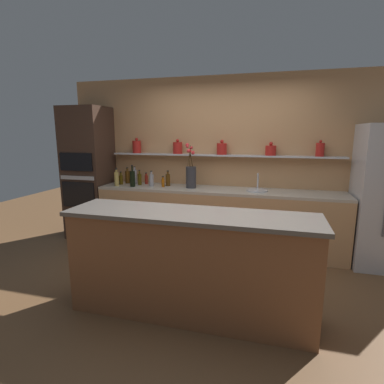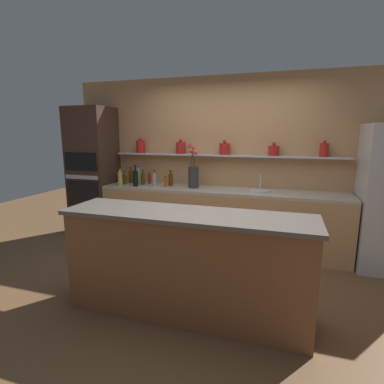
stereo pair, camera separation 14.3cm
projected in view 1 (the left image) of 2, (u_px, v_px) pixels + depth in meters
name	position (u px, v px, depth m)	size (l,w,h in m)	color
ground_plane	(203.00, 286.00, 3.46)	(12.00, 12.00, 0.00)	brown
back_wall_unit	(226.00, 161.00, 4.72)	(5.20, 0.28, 2.60)	tan
back_counter_unit	(217.00, 219.00, 4.56)	(3.66, 0.62, 0.92)	tan
island_counter	(190.00, 264.00, 2.86)	(2.36, 0.61, 1.02)	brown
oven_tower	(89.00, 173.00, 5.01)	(0.68, 0.64, 2.16)	#3D281E
flower_vase	(191.00, 175.00, 4.54)	(0.18, 0.18, 0.67)	#2D2D33
sink_fixture	(257.00, 189.00, 4.33)	(0.30, 0.30, 0.25)	#B7B7BC
bottle_wine_0	(132.00, 178.00, 4.66)	(0.08, 0.08, 0.34)	black
bottle_spirit_1	(168.00, 180.00, 4.72)	(0.07, 0.07, 0.25)	#4C2D0C
bottle_spirit_2	(135.00, 176.00, 4.93)	(0.08, 0.08, 0.29)	gray
bottle_oil_3	(140.00, 179.00, 4.81)	(0.06, 0.06, 0.24)	#47380A
bottle_spirit_4	(117.00, 179.00, 4.75)	(0.07, 0.07, 0.27)	tan
bottle_spirit_5	(128.00, 177.00, 4.98)	(0.08, 0.08, 0.26)	#4C2D0C
bottle_sauce_6	(163.00, 182.00, 4.64)	(0.05, 0.05, 0.17)	#9E4C0A
bottle_oil_7	(117.00, 177.00, 5.01)	(0.06, 0.06, 0.25)	olive
bottle_spirit_8	(151.00, 180.00, 4.70)	(0.07, 0.07, 0.24)	gray
bottle_sauce_9	(146.00, 179.00, 4.92)	(0.05, 0.05, 0.19)	maroon
bottle_oil_10	(121.00, 179.00, 4.87)	(0.06, 0.06, 0.21)	#47380A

